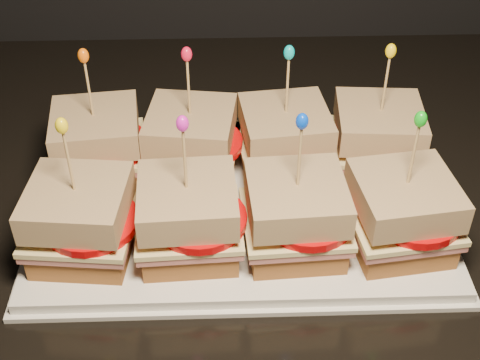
{
  "coord_description": "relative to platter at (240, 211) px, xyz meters",
  "views": [
    {
      "loc": [
        -0.12,
        0.98,
        1.41
      ],
      "look_at": [
        -0.11,
        1.55,
        0.95
      ],
      "focal_mm": 50.0,
      "sensor_mm": 36.0,
      "label": 1
    }
  ],
  "objects": [
    {
      "name": "granite_slab",
      "position": [
        -0.17,
        0.11,
        -0.03
      ],
      "size": [
        2.35,
        0.7,
        0.04
      ],
      "primitive_type": "cube",
      "color": "black",
      "rests_on": "cabinet"
    },
    {
      "name": "platter",
      "position": [
        0.0,
        0.0,
        0.0
      ],
      "size": [
        0.46,
        0.28,
        0.02
      ],
      "primitive_type": "cube",
      "color": "white",
      "rests_on": "granite_slab"
    },
    {
      "name": "platter_rim",
      "position": [
        0.0,
        0.0,
        -0.01
      ],
      "size": [
        0.47,
        0.3,
        0.01
      ],
      "primitive_type": "cube",
      "color": "white",
      "rests_on": "granite_slab"
    },
    {
      "name": "sandwich_0_bread_bot",
      "position": [
        -0.16,
        0.07,
        0.02
      ],
      "size": [
        0.11,
        0.11,
        0.03
      ],
      "primitive_type": "cube",
      "rotation": [
        0.0,
        0.0,
        0.11
      ],
      "color": "#603215",
      "rests_on": "platter"
    },
    {
      "name": "sandwich_0_ham",
      "position": [
        -0.16,
        0.07,
        0.04
      ],
      "size": [
        0.12,
        0.11,
        0.01
      ],
      "primitive_type": "cube",
      "rotation": [
        0.0,
        0.0,
        0.11
      ],
      "color": "#B4605D",
      "rests_on": "sandwich_0_bread_bot"
    },
    {
      "name": "sandwich_0_cheese",
      "position": [
        -0.16,
        0.07,
        0.05
      ],
      "size": [
        0.12,
        0.11,
        0.01
      ],
      "primitive_type": "cube",
      "rotation": [
        0.0,
        0.0,
        0.11
      ],
      "color": "#EEDD91",
      "rests_on": "sandwich_0_ham"
    },
    {
      "name": "sandwich_0_tomato",
      "position": [
        -0.15,
        0.06,
        0.05
      ],
      "size": [
        0.1,
        0.1,
        0.01
      ],
      "primitive_type": "cylinder",
      "color": "#C80708",
      "rests_on": "sandwich_0_cheese"
    },
    {
      "name": "sandwich_0_bread_top",
      "position": [
        -0.16,
        0.07,
        0.08
      ],
      "size": [
        0.11,
        0.11,
        0.03
      ],
      "primitive_type": "cube",
      "rotation": [
        0.0,
        0.0,
        0.11
      ],
      "color": "brown",
      "rests_on": "sandwich_0_tomato"
    },
    {
      "name": "sandwich_0_pick",
      "position": [
        -0.16,
        0.07,
        0.12
      ],
      "size": [
        0.0,
        0.0,
        0.09
      ],
      "primitive_type": "cylinder",
      "color": "tan",
      "rests_on": "sandwich_0_bread_top"
    },
    {
      "name": "sandwich_0_frill",
      "position": [
        -0.16,
        0.07,
        0.17
      ],
      "size": [
        0.01,
        0.01,
        0.02
      ],
      "primitive_type": "ellipsoid",
      "color": "#EA610A",
      "rests_on": "sandwich_0_pick"
    },
    {
      "name": "sandwich_1_bread_bot",
      "position": [
        -0.05,
        0.07,
        0.02
      ],
      "size": [
        0.11,
        0.11,
        0.03
      ],
      "primitive_type": "cube",
      "rotation": [
        0.0,
        0.0,
        -0.13
      ],
      "color": "#603215",
      "rests_on": "platter"
    },
    {
      "name": "sandwich_1_ham",
      "position": [
        -0.05,
        0.07,
        0.04
      ],
      "size": [
        0.12,
        0.11,
        0.01
      ],
      "primitive_type": "cube",
      "rotation": [
        0.0,
        0.0,
        -0.13
      ],
      "color": "#B4605D",
      "rests_on": "sandwich_1_bread_bot"
    },
    {
      "name": "sandwich_1_cheese",
      "position": [
        -0.05,
        0.07,
        0.05
      ],
      "size": [
        0.12,
        0.12,
        0.01
      ],
      "primitive_type": "cube",
      "rotation": [
        0.0,
        0.0,
        -0.13
      ],
      "color": "#EEDD91",
      "rests_on": "sandwich_1_ham"
    },
    {
      "name": "sandwich_1_tomato",
      "position": [
        -0.04,
        0.06,
        0.05
      ],
      "size": [
        0.1,
        0.1,
        0.01
      ],
      "primitive_type": "cylinder",
      "color": "#C80708",
      "rests_on": "sandwich_1_cheese"
    },
    {
      "name": "sandwich_1_bread_top",
      "position": [
        -0.05,
        0.07,
        0.08
      ],
      "size": [
        0.11,
        0.11,
        0.03
      ],
      "primitive_type": "cube",
      "rotation": [
        0.0,
        0.0,
        -0.13
      ],
      "color": "brown",
      "rests_on": "sandwich_1_tomato"
    },
    {
      "name": "sandwich_1_pick",
      "position": [
        -0.05,
        0.07,
        0.12
      ],
      "size": [
        0.0,
        0.0,
        0.09
      ],
      "primitive_type": "cylinder",
      "color": "tan",
      "rests_on": "sandwich_1_bread_top"
    },
    {
      "name": "sandwich_1_frill",
      "position": [
        -0.05,
        0.07,
        0.17
      ],
      "size": [
        0.01,
        0.01,
        0.02
      ],
      "primitive_type": "ellipsoid",
      "color": "#EF1539",
      "rests_on": "sandwich_1_pick"
    },
    {
      "name": "sandwich_2_bread_bot",
      "position": [
        0.05,
        0.07,
        0.02
      ],
      "size": [
        0.11,
        0.11,
        0.03
      ],
      "primitive_type": "cube",
      "rotation": [
        0.0,
        0.0,
        0.11
      ],
      "color": "#603215",
      "rests_on": "platter"
    },
    {
      "name": "sandwich_2_ham",
      "position": [
        0.05,
        0.07,
        0.04
      ],
      "size": [
        0.12,
        0.11,
        0.01
      ],
      "primitive_type": "cube",
      "rotation": [
        0.0,
        0.0,
        0.11
      ],
      "color": "#B4605D",
      "rests_on": "sandwich_2_bread_bot"
    },
    {
      "name": "sandwich_2_cheese",
      "position": [
        0.05,
        0.07,
        0.05
      ],
      "size": [
        0.12,
        0.11,
        0.01
      ],
      "primitive_type": "cube",
      "rotation": [
        0.0,
        0.0,
        0.11
      ],
      "color": "#EEDD91",
      "rests_on": "sandwich_2_ham"
    },
    {
      "name": "sandwich_2_tomato",
      "position": [
        0.07,
        0.06,
        0.05
      ],
      "size": [
        0.1,
        0.1,
        0.01
      ],
      "primitive_type": "cylinder",
      "color": "#C80708",
      "rests_on": "sandwich_2_cheese"
    },
    {
      "name": "sandwich_2_bread_top",
      "position": [
        0.05,
        0.07,
        0.08
      ],
      "size": [
        0.11,
        0.11,
        0.03
      ],
      "primitive_type": "cube",
      "rotation": [
        0.0,
        0.0,
        0.11
      ],
      "color": "brown",
      "rests_on": "sandwich_2_tomato"
    },
    {
      "name": "sandwich_2_pick",
      "position": [
        0.05,
        0.07,
        0.12
      ],
      "size": [
        0.0,
        0.0,
        0.09
      ],
      "primitive_type": "cylinder",
      "color": "tan",
      "rests_on": "sandwich_2_bread_top"
    },
    {
      "name": "sandwich_2_frill",
      "position": [
        0.05,
        0.07,
        0.17
      ],
      "size": [
        0.01,
        0.01,
        0.02
      ],
      "primitive_type": "ellipsoid",
      "color": "#03B0B6",
      "rests_on": "sandwich_2_pick"
    },
    {
      "name": "sandwich_3_bread_bot",
      "position": [
        0.16,
        0.07,
        0.02
      ],
      "size": [
        0.1,
        0.1,
        0.03
      ],
      "primitive_type": "cube",
      "rotation": [
        0.0,
        0.0,
        -0.07
      ],
      "color": "#603215",
      "rests_on": "platter"
    },
    {
      "name": "sandwich_3_ham",
      "position": [
        0.16,
        0.07,
        0.04
      ],
      "size": [
        0.11,
        0.11,
        0.01
      ],
      "primitive_type": "cube",
      "rotation": [
        0.0,
        0.0,
        -0.07
      ],
      "color": "#B4605D",
      "rests_on": "sandwich_3_bread_bot"
    },
    {
      "name": "sandwich_3_cheese",
      "position": [
        0.16,
        0.07,
        0.05
      ],
      "size": [
        0.11,
        0.11,
        0.01
      ],
      "primitive_type": "cube",
      "rotation": [
        0.0,
        0.0,
        -0.07
      ],
      "color": "#EEDD91",
      "rests_on": "sandwich_3_ham"
    },
    {
      "name": "sandwich_3_tomato",
      "position": [
        0.18,
        0.06,
        0.05
      ],
      "size": [
        0.1,
        0.1,
        0.01
      ],
      "primitive_type": "cylinder",
      "color": "#C80708",
      "rests_on": "sandwich_3_cheese"
    },
    {
      "name": "sandwich_3_bread_top",
      "position": [
        0.16,
        0.07,
        0.08
      ],
      "size": [
        0.1,
        0.1,
        0.03
      ],
      "primitive_type": "cube",
      "rotation": [
        0.0,
        0.0,
        -0.07
      ],
      "color": "brown",
      "rests_on": "sandwich_3_tomato"
    },
    {
      "name": "sandwich_3_pick",
      "position": [
        0.16,
        0.07,
        0.12
      ],
      "size": [
        0.0,
        0.0,
        0.09
      ],
      "primitive_type": "cylinder",
      "color": "tan",
      "rests_on": "sandwich_3_bread_top"
    },
    {
      "name": "sandwich_3_frill",
      "position": [
        0.16,
        0.07,
        0.17
      ],
      "size": [
        0.01,
        0.01,
        0.02
      ],
      "primitive_type": "ellipsoid",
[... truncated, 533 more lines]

